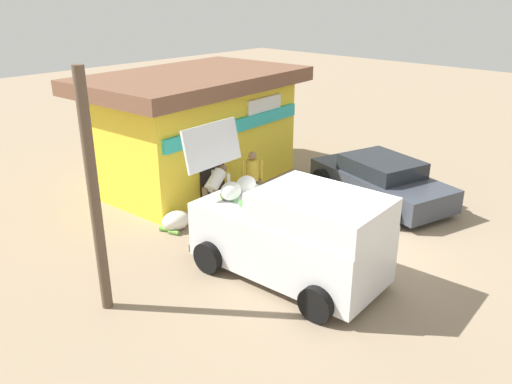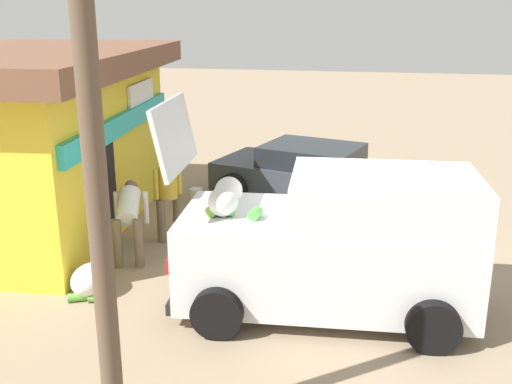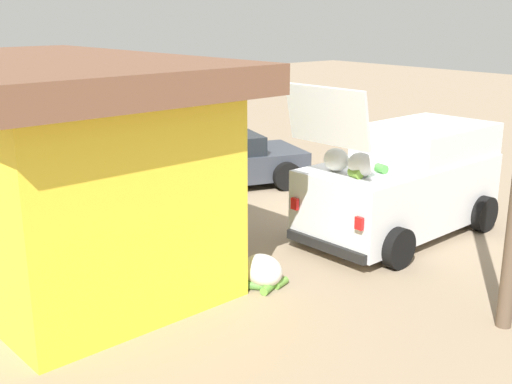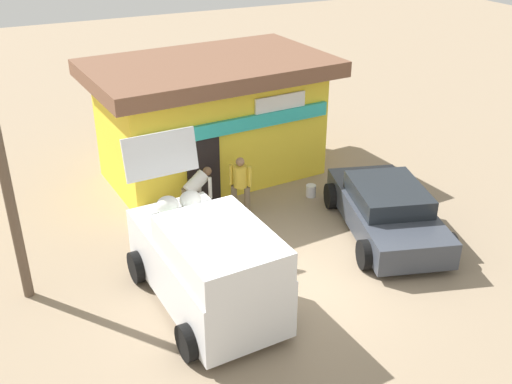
% 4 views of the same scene
% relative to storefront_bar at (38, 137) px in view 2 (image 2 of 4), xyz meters
% --- Properties ---
extents(ground_plane, '(60.00, 60.00, 0.00)m').
position_rel_storefront_bar_xyz_m(ground_plane, '(-0.56, -5.73, -1.73)').
color(ground_plane, gray).
extents(storefront_bar, '(6.72, 4.44, 3.31)m').
position_rel_storefront_bar_xyz_m(storefront_bar, '(0.00, 0.00, 0.00)').
color(storefront_bar, yellow).
rests_on(storefront_bar, ground_plane).
extents(delivery_van, '(2.34, 4.24, 2.88)m').
position_rel_storefront_bar_xyz_m(delivery_van, '(-2.35, -5.66, -0.75)').
color(delivery_van, silver).
rests_on(delivery_van, ground_plane).
extents(parked_sedan, '(3.04, 4.45, 1.23)m').
position_rel_storefront_bar_xyz_m(parked_sedan, '(2.50, -4.84, -1.14)').
color(parked_sedan, '#383D47').
rests_on(parked_sedan, ground_plane).
extents(vendor_standing, '(0.48, 0.48, 1.57)m').
position_rel_storefront_bar_xyz_m(vendor_standing, '(-0.27, -2.57, -0.83)').
color(vendor_standing, '#726047').
rests_on(vendor_standing, ground_plane).
extents(customer_bending, '(0.80, 0.63, 1.30)m').
position_rel_storefront_bar_xyz_m(customer_bending, '(-1.34, -2.27, -0.92)').
color(customer_bending, '#726047').
rests_on(customer_bending, ground_plane).
extents(unloaded_banana_pile, '(0.83, 0.66, 0.47)m').
position_rel_storefront_bar_xyz_m(unloaded_banana_pile, '(-2.57, -2.15, -1.51)').
color(unloaded_banana_pile, silver).
rests_on(unloaded_banana_pile, ground_plane).
extents(paint_bucket, '(0.27, 0.27, 0.32)m').
position_rel_storefront_bar_xyz_m(paint_bucket, '(1.84, -2.46, -1.57)').
color(paint_bucket, silver).
rests_on(paint_bucket, ground_plane).
extents(utility_pole, '(0.20, 0.20, 4.44)m').
position_rel_storefront_bar_xyz_m(utility_pole, '(-5.54, -3.81, 0.49)').
color(utility_pole, brown).
rests_on(utility_pole, ground_plane).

